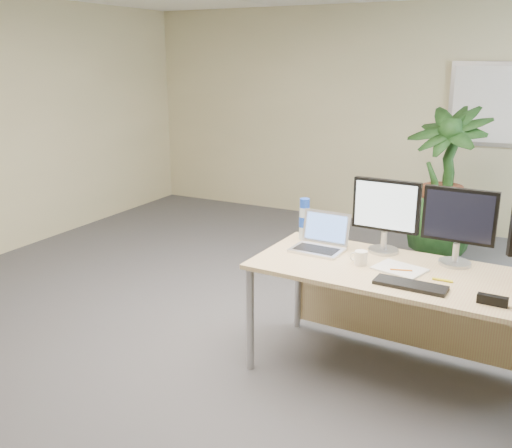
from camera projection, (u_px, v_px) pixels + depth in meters
The scene contains 15 objects.
floor at pixel (247, 366), 3.97m from camera, with size 8.00×8.00×0.00m, color #47484D.
back_wall at pixel (401, 118), 6.99m from camera, with size 7.00×0.04×2.70m, color #BEB686.
whiteboard at pixel (509, 105), 6.38m from camera, with size 1.30×0.04×0.95m.
desk at pixel (412, 290), 3.72m from camera, with size 2.03×0.93×0.77m.
floor_plant at pixel (442, 192), 5.78m from camera, with size 0.84×0.84×1.50m, color #133312.
monitor_left at pixel (386, 211), 3.88m from camera, with size 0.46×0.21×0.51m.
monitor_right at pixel (459, 222), 3.63m from camera, with size 0.46×0.21×0.51m.
laptop at pixel (321, 241), 4.00m from camera, with size 0.36×0.32×0.25m.
keyboard at pixel (410, 285), 3.35m from camera, with size 0.42×0.14×0.02m, color black.
coffee_mug at pixel (360, 258), 3.70m from camera, with size 0.12×0.08×0.09m.
spiral_notebook at pixel (399, 269), 3.62m from camera, with size 0.30×0.23×0.01m, color white.
orange_pen at pixel (401, 270), 3.57m from camera, with size 0.01×0.01×0.14m, color orange.
yellow_highlighter at pixel (443, 280), 3.43m from camera, with size 0.02×0.02×0.12m, color yellow.
water_bottle at pixel (304, 220), 4.20m from camera, with size 0.08×0.08×0.31m.
stapler at pixel (492, 300), 3.10m from camera, with size 0.16×0.04×0.05m, color black.
Camera 1 is at (1.68, -3.10, 2.07)m, focal length 40.00 mm.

